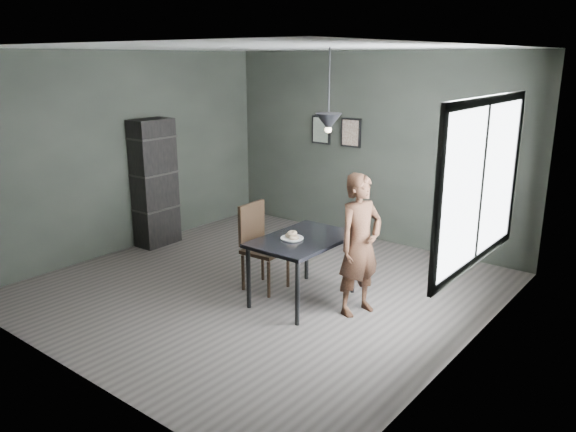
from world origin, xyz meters
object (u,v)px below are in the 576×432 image
Objects in this scene: shelf_unit at (155,183)px; pendant_lamp at (328,122)px; cafe_table at (303,245)px; white_plate at (292,239)px; wood_chair at (259,240)px; woman at (360,245)px.

pendant_lamp is at bearing -5.02° from shelf_unit.
white_plate is at bearing -118.80° from cafe_table.
pendant_lamp is (0.31, 0.21, 1.29)m from white_plate.
cafe_table is at bearing -158.20° from pendant_lamp.
wood_chair is 0.56× the size of shelf_unit.
pendant_lamp is at bearing 4.26° from wood_chair.
woman is 1.49× the size of wood_chair.
white_plate is (-0.06, -0.11, 0.08)m from cafe_table.
woman is 3.59m from shelf_unit.
white_plate is at bearing 124.33° from woman.
shelf_unit is at bearing 169.56° from wood_chair.
shelf_unit is (-2.86, 0.39, 0.17)m from white_plate.
white_plate is 0.27× the size of pendant_lamp.
shelf_unit is at bearing 174.53° from cafe_table.
shelf_unit is (-2.92, 0.28, 0.26)m from cafe_table.
pendant_lamp reaches higher than white_plate.
cafe_table is 1.15× the size of wood_chair.
woman is at bearing 3.84° from pendant_lamp.
cafe_table is at bearing -7.25° from shelf_unit.
cafe_table is 5.22× the size of white_plate.
pendant_lamp is at bearing 34.42° from white_plate.
woman reaches higher than wood_chair.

